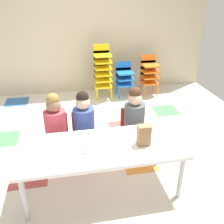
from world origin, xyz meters
TOP-DOWN VIEW (x-y plane):
  - ground_plane at (-0.01, 0.00)m, footprint 5.22×4.45m
  - back_wall at (0.00, 2.22)m, footprint 5.22×0.10m
  - craft_table at (-0.08, -0.79)m, footprint 1.69×0.70m
  - seated_child_near_camera at (-0.55, -0.21)m, footprint 0.33×0.33m
  - seated_child_middle_seat at (-0.21, -0.21)m, footprint 0.32×0.32m
  - seated_child_far_right at (0.43, -0.21)m, footprint 0.33×0.33m
  - kid_chair_yellow_stack at (0.34, 1.73)m, footprint 0.32×0.30m
  - kid_chair_blue_stack at (0.78, 1.73)m, footprint 0.32×0.30m
  - kid_chair_orange_stack at (1.29, 1.73)m, footprint 0.32×0.30m
  - paper_bag_brown at (0.35, -0.84)m, footprint 0.13×0.09m
  - paper_plate_near_edge at (-0.24, -0.87)m, footprint 0.18×0.18m
  - donut_powdered_on_plate at (-0.24, -0.87)m, footprint 0.10×0.10m

SIDE VIEW (x-z plane):
  - ground_plane at x=-0.01m, z-range -0.02..0.00m
  - kid_chair_blue_stack at x=0.78m, z-range 0.06..0.74m
  - kid_chair_orange_stack at x=1.29m, z-range 0.06..0.86m
  - craft_table at x=-0.08m, z-range 0.23..0.77m
  - paper_plate_near_edge at x=-0.24m, z-range 0.54..0.55m
  - seated_child_near_camera at x=-0.55m, z-range 0.10..1.01m
  - seated_child_middle_seat at x=-0.21m, z-range 0.10..1.01m
  - seated_child_far_right at x=0.43m, z-range 0.10..1.01m
  - donut_powdered_on_plate at x=-0.24m, z-range 0.55..0.58m
  - kid_chair_yellow_stack at x=0.34m, z-range 0.06..1.10m
  - paper_bag_brown at x=0.35m, z-range 0.54..0.76m
  - back_wall at x=0.00m, z-range 0.00..2.44m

